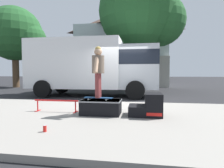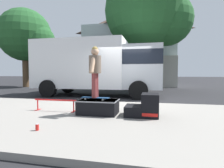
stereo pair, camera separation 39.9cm
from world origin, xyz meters
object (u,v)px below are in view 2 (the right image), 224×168
Objects in this scene: skater_kid at (95,68)px; street_tree_neighbour at (28,37)px; box_truck at (98,65)px; grind_rail at (55,102)px; skateboard at (95,98)px; street_tree_main at (149,13)px; kicker_ramp at (145,107)px; soda_can at (37,127)px; skate_box at (98,106)px.

street_tree_neighbour is (-9.65, 10.22, 3.21)m from skater_kid.
street_tree_neighbour is (-8.21, 5.18, 2.90)m from box_truck.
skater_kid is at bearing -74.11° from box_truck.
grind_rail is 13.74m from street_tree_neighbour.
street_tree_main reaches higher than skateboard.
kicker_ramp is 0.10× the size of street_tree_main.
street_tree_neighbour reaches higher than skater_kid.
kicker_ramp is 5.89m from box_truck.
grind_rail is at bearing -50.31° from street_tree_neighbour.
kicker_ramp is 15.58m from street_tree_neighbour.
soda_can is at bearing -83.41° from box_truck.
skater_kid is (-1.34, -0.03, 1.03)m from kicker_ramp.
soda_can is 15.55m from street_tree_neighbour.
grind_rail reaches higher than soda_can.
skater_kid is 9.92m from street_tree_main.
skater_kid is 14.42m from street_tree_neighbour.
soda_can is (0.64, -1.83, -0.19)m from grind_rail.
street_tree_neighbour is at bearing 129.69° from grind_rail.
skater_kid is at bearing 68.35° from soda_can.
kicker_ramp is at bearing 1.26° from skater_kid.
skateboard is at bearing -97.68° from street_tree_main.
grind_rail is at bearing 177.15° from kicker_ramp.
skate_box is 8.51× the size of soda_can.
street_tree_main reaches higher than kicker_ramp.
skater_kid reaches higher than soda_can.
skate_box is at bearing 20.96° from skateboard.
skate_box is at bearing -73.20° from box_truck.
box_truck is 0.97× the size of street_tree_neighbour.
skate_box is at bearing 179.98° from kicker_ramp.
skate_box is 1.07m from skater_kid.
soda_can is (-0.66, -1.66, -0.38)m from skateboard.
street_tree_main is (1.20, 8.93, 4.97)m from skateboard.
kicker_ramp is 10.30m from street_tree_main.
skater_kid is 0.19× the size of street_tree_neighbour.
skateboard reaches higher than grind_rail.
grind_rail is 1.66m from skater_kid.
kicker_ramp is at bearing 40.19° from soda_can.
skateboard is 0.11× the size of street_tree_neighbour.
skate_box reaches higher than soda_can.
street_tree_main is (1.13, 8.90, 5.21)m from skate_box.
skate_box is at bearing -97.22° from street_tree_main.
skater_kid is 0.20× the size of box_truck.
soda_can is (-2.01, -1.69, -0.18)m from kicker_ramp.
skater_kid reaches higher than skate_box.
street_tree_main reaches higher than street_tree_neighbour.
kicker_ramp is 1.09× the size of skateboard.
grind_rail is at bearing -105.93° from street_tree_main.
box_truck is (-2.78, 5.01, 1.34)m from kicker_ramp.
street_tree_main is 10.97m from street_tree_neighbour.
box_truck reaches higher than kicker_ramp.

